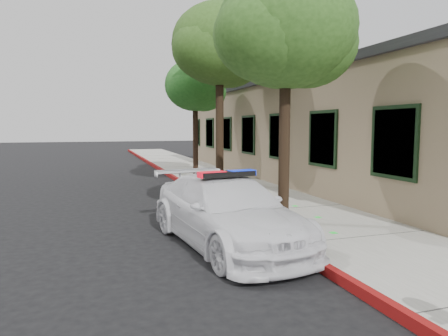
% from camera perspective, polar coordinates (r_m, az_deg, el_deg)
% --- Properties ---
extents(ground, '(120.00, 120.00, 0.00)m').
position_cam_1_polar(ground, '(7.79, 8.75, -11.50)').
color(ground, black).
rests_on(ground, ground).
extents(sidewalk, '(3.20, 60.00, 0.15)m').
position_cam_1_polar(sidewalk, '(11.06, 9.12, -5.91)').
color(sidewalk, gray).
rests_on(sidewalk, ground).
extents(red_curb, '(0.14, 60.00, 0.16)m').
position_cam_1_polar(red_curb, '(10.46, 1.55, -6.50)').
color(red_curb, maroon).
rests_on(red_curb, ground).
extents(clapboard_building, '(7.30, 20.89, 4.24)m').
position_cam_1_polar(clapboard_building, '(18.59, 14.73, 5.05)').
color(clapboard_building, '#8D785C').
rests_on(clapboard_building, ground).
extents(police_car, '(2.47, 4.82, 1.46)m').
position_cam_1_polar(police_car, '(7.98, 0.44, -6.01)').
color(police_car, white).
rests_on(police_car, ground).
extents(street_tree_near, '(3.32, 3.03, 5.54)m').
position_cam_1_polar(street_tree_near, '(9.36, 8.70, 17.94)').
color(street_tree_near, black).
rests_on(street_tree_near, sidewalk).
extents(street_tree_mid, '(3.55, 3.45, 6.53)m').
position_cam_1_polar(street_tree_mid, '(15.13, -0.63, 16.33)').
color(street_tree_mid, black).
rests_on(street_tree_mid, sidewalk).
extents(street_tree_far, '(2.86, 2.75, 5.17)m').
position_cam_1_polar(street_tree_far, '(18.69, -3.93, 11.09)').
color(street_tree_far, black).
rests_on(street_tree_far, sidewalk).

